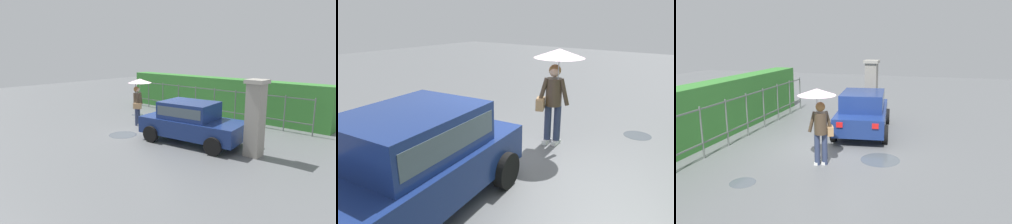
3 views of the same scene
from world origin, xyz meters
The scene contains 5 objects.
ground_plane centered at (0.00, 0.00, 0.00)m, with size 40.00×40.00×0.00m, color slate.
car centered at (2.03, -0.69, 0.80)m, with size 3.89×2.23×1.48m.
pedestrian centered at (-1.26, -0.24, 1.52)m, with size 1.01×1.01×2.06m.
puddle_near centered at (-0.53, -1.77, 0.00)m, with size 1.10×1.10×0.00m, color #4C545B.
puddle_far centered at (-2.88, 1.11, 0.00)m, with size 0.62×0.62×0.00m, color #4C545B.
Camera 2 is at (4.25, 2.66, 2.70)m, focal length 32.59 mm.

